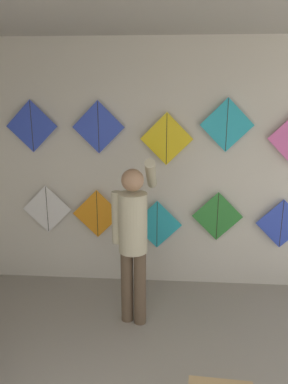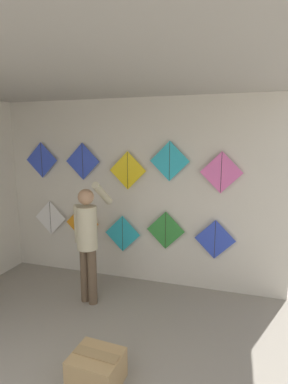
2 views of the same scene
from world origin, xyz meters
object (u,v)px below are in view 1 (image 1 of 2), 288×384
kite_4 (282,224)px  kite_7 (167,139)px  shopkeeper (133,233)px  kite_3 (217,216)px  kite_1 (97,214)px  kite_2 (157,225)px  kite_8 (227,125)px  kite_0 (47,209)px  kite_5 (32,126)px  kite_6 (98,127)px

kite_4 → kite_7: (-1.31, 0.00, 0.94)m
shopkeeper → kite_3: (0.88, 0.76, -0.08)m
kite_4 → kite_7: kite_7 is taller
shopkeeper → kite_7: (0.29, 0.76, 0.80)m
kite_1 → kite_7: size_ratio=1.00×
kite_1 → kite_4: 2.10m
kite_2 → kite_1: bearing=180.0°
kite_8 → kite_0: bearing=180.0°
kite_2 → kite_5: size_ratio=1.00×
kite_1 → kite_3: (1.38, 0.00, 0.00)m
kite_2 → kite_7: kite_7 is taller
shopkeeper → kite_3: bearing=56.5°
shopkeeper → kite_0: (-1.09, 0.76, -0.04)m
kite_2 → kite_3: size_ratio=1.00×
shopkeeper → kite_6: bearing=136.1°
kite_7 → kite_8: size_ratio=1.00×
kite_5 → kite_6: 0.74m
kite_0 → kite_8: size_ratio=1.00×
kite_1 → kite_2: kite_1 is taller
kite_8 → kite_2: bearing=180.0°
kite_0 → kite_5: size_ratio=1.00×
kite_3 → kite_7: bearing=180.0°
kite_1 → kite_8: (1.43, 0.00, 1.03)m
kite_3 → kite_2: bearing=180.0°
kite_0 → kite_2: kite_0 is taller
kite_0 → kite_1: bearing=0.0°
kite_3 → kite_6: (-1.34, 0.00, 0.99)m
kite_5 → kite_8: (2.12, 0.00, 0.03)m
shopkeeper → kite_3: 1.17m
kite_3 → kite_8: (0.05, 0.00, 1.03)m
kite_6 → kite_0: bearing=180.0°
kite_4 → kite_8: kite_8 is taller
kite_7 → kite_8: 0.65m
kite_5 → kite_7: kite_5 is taller
kite_7 → kite_2: bearing=180.0°
kite_5 → kite_2: bearing=0.0°
shopkeeper → kite_5: kite_5 is taller
kite_0 → kite_8: (2.02, 0.00, 0.99)m
kite_6 → kite_3: bearing=0.0°
kite_4 → kite_5: kite_5 is taller
kite_0 → kite_4: bearing=0.0°
shopkeeper → kite_4: shopkeeper is taller
kite_1 → kite_6: bearing=0.0°
kite_1 → kite_6: (0.05, 0.00, 1.00)m
kite_3 → kite_7: size_ratio=1.00×
kite_6 → kite_4: bearing=0.0°
kite_2 → kite_6: size_ratio=1.00×
shopkeeper → kite_3: shopkeeper is taller
shopkeeper → kite_2: 0.81m
kite_1 → kite_5: size_ratio=1.00×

